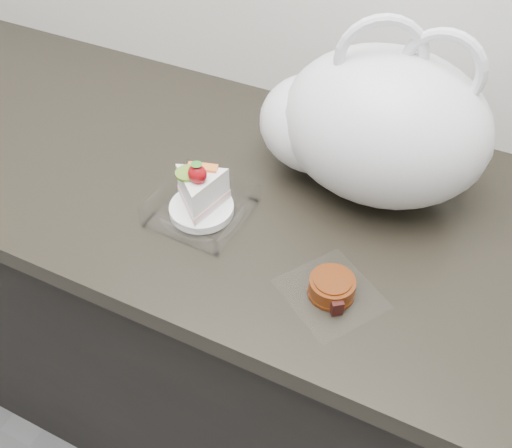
% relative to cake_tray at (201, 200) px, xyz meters
% --- Properties ---
extents(counter, '(2.04, 0.64, 0.90)m').
position_rel_cake_tray_xyz_m(counter, '(0.07, 0.10, -0.48)').
color(counter, black).
rests_on(counter, ground).
extents(cake_tray, '(0.16, 0.16, 0.12)m').
position_rel_cake_tray_xyz_m(cake_tray, '(0.00, 0.00, 0.00)').
color(cake_tray, white).
rests_on(cake_tray, counter).
extents(mooncake_wrap, '(0.19, 0.19, 0.03)m').
position_rel_cake_tray_xyz_m(mooncake_wrap, '(0.26, -0.07, -0.02)').
color(mooncake_wrap, white).
rests_on(mooncake_wrap, counter).
extents(plastic_bag, '(0.44, 0.34, 0.32)m').
position_rel_cake_tray_xyz_m(plastic_bag, '(0.22, 0.20, 0.10)').
color(plastic_bag, white).
rests_on(plastic_bag, counter).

